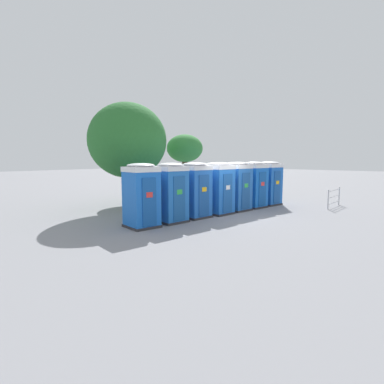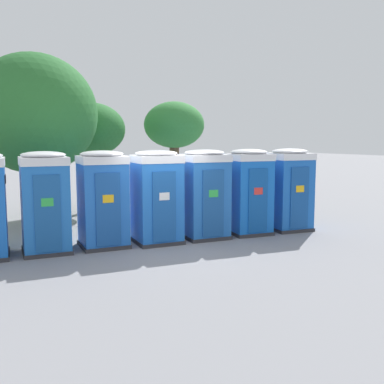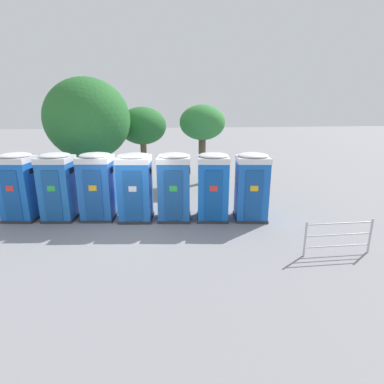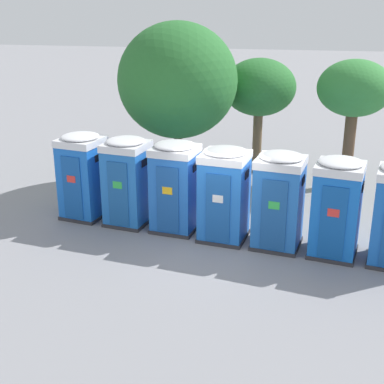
{
  "view_description": "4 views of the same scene",
  "coord_description": "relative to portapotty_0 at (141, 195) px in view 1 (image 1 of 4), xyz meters",
  "views": [
    {
      "loc": [
        -11.91,
        -7.93,
        2.74
      ],
      "look_at": [
        -1.59,
        0.7,
        1.2
      ],
      "focal_mm": 28.0,
      "sensor_mm": 36.0,
      "label": 1
    },
    {
      "loc": [
        -5.42,
        -10.46,
        2.86
      ],
      "look_at": [
        1.12,
        0.29,
        1.34
      ],
      "focal_mm": 42.0,
      "sensor_mm": 36.0,
      "label": 2
    },
    {
      "loc": [
        0.59,
        -10.61,
        4.06
      ],
      "look_at": [
        2.16,
        0.13,
        1.06
      ],
      "focal_mm": 28.0,
      "sensor_mm": 36.0,
      "label": 3
    },
    {
      "loc": [
        2.03,
        -12.79,
        6.12
      ],
      "look_at": [
        -0.86,
        0.59,
        1.2
      ],
      "focal_mm": 50.0,
      "sensor_mm": 36.0,
      "label": 4
    }
  ],
  "objects": [
    {
      "name": "ground_plane",
      "position": [
        4.24,
        -1.09,
        -1.28
      ],
      "size": [
        120.0,
        120.0,
        0.0
      ],
      "primitive_type": "plane",
      "color": "gray"
    },
    {
      "name": "portapotty_0",
      "position": [
        0.0,
        0.0,
        0.0
      ],
      "size": [
        1.35,
        1.38,
        2.54
      ],
      "color": "#2D2D33",
      "rests_on": "ground"
    },
    {
      "name": "portapotty_1",
      "position": [
        1.44,
        -0.21,
        0.0
      ],
      "size": [
        1.31,
        1.35,
        2.54
      ],
      "color": "#2D2D33",
      "rests_on": "ground"
    },
    {
      "name": "portapotty_2",
      "position": [
        2.88,
        -0.37,
        -0.0
      ],
      "size": [
        1.34,
        1.33,
        2.54
      ],
      "color": "#2D2D33",
      "rests_on": "ground"
    },
    {
      "name": "portapotty_3",
      "position": [
        4.3,
        -0.7,
        -0.0
      ],
      "size": [
        1.36,
        1.34,
        2.54
      ],
      "color": "#2D2D33",
      "rests_on": "ground"
    },
    {
      "name": "portapotty_4",
      "position": [
        5.74,
        -0.86,
        -0.0
      ],
      "size": [
        1.37,
        1.36,
        2.54
      ],
      "color": "#2D2D33",
      "rests_on": "ground"
    },
    {
      "name": "portapotty_5",
      "position": [
        7.18,
        -1.06,
        -0.0
      ],
      "size": [
        1.35,
        1.38,
        2.54
      ],
      "color": "#2D2D33",
      "rests_on": "ground"
    },
    {
      "name": "portapotty_6",
      "position": [
        8.61,
        -1.26,
        -0.0
      ],
      "size": [
        1.38,
        1.39,
        2.54
      ],
      "color": "#2D2D33",
      "rests_on": "ground"
    },
    {
      "name": "street_tree_0",
      "position": [
        7.77,
        4.56,
        2.04
      ],
      "size": [
        2.45,
        2.45,
        4.33
      ],
      "color": "brown",
      "rests_on": "ground"
    },
    {
      "name": "street_tree_1",
      "position": [
        4.57,
        5.38,
        1.88
      ],
      "size": [
        2.61,
        2.61,
        4.22
      ],
      "color": "brown",
      "rests_on": "ground"
    },
    {
      "name": "street_tree_2",
      "position": [
        2.05,
        3.41,
        2.33
      ],
      "size": [
        3.96,
        3.96,
        5.53
      ],
      "color": "brown",
      "rests_on": "ground"
    },
    {
      "name": "event_barrier",
      "position": [
        10.13,
        -4.47,
        -0.72
      ],
      "size": [
        2.06,
        0.1,
        1.05
      ],
      "color": "#B7B7BC",
      "rests_on": "ground"
    }
  ]
}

